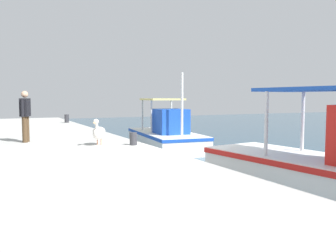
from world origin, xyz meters
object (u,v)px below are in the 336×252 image
object	(u,v)px
fishing_boat_nearest	(166,136)
mooring_bollard_nearest	(67,119)
pelican	(99,132)
mooring_bollard_second	(133,139)
fisherman_standing	(25,114)

from	to	relation	value
fishing_boat_nearest	mooring_bollard_nearest	bearing A→B (deg)	-158.10
fishing_boat_nearest	pelican	bearing A→B (deg)	-50.37
mooring_bollard_nearest	mooring_bollard_second	bearing A→B (deg)	0.00
mooring_bollard_nearest	mooring_bollard_second	xyz separation A→B (m)	(10.97, 0.00, -0.04)
fishing_boat_nearest	fisherman_standing	distance (m)	6.10
fisherman_standing	mooring_bollard_nearest	bearing A→B (deg)	161.60
fishing_boat_nearest	fisherman_standing	size ratio (longest dim) A/B	3.27
pelican	mooring_bollard_second	xyz separation A→B (m)	(0.49, 0.95, -0.20)
mooring_bollard_nearest	mooring_bollard_second	distance (m)	10.97
pelican	fishing_boat_nearest	bearing A→B (deg)	129.63
fishing_boat_nearest	pelican	size ratio (longest dim) A/B	5.93
fishing_boat_nearest	mooring_bollard_nearest	distance (m)	7.85
fishing_boat_nearest	mooring_bollard_second	bearing A→B (deg)	-38.32
fishing_boat_nearest	mooring_bollard_second	distance (m)	4.73
pelican	fisherman_standing	size ratio (longest dim) A/B	0.55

